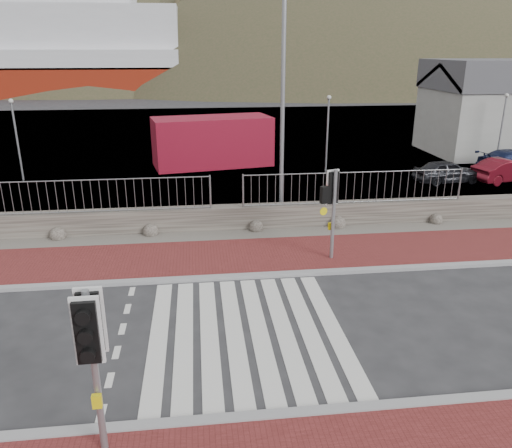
{
  "coord_description": "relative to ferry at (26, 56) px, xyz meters",
  "views": [
    {
      "loc": [
        -1.02,
        -10.41,
        6.48
      ],
      "look_at": [
        0.58,
        3.0,
        1.69
      ],
      "focal_mm": 35.0,
      "sensor_mm": 36.0,
      "label": 1
    }
  ],
  "objects": [
    {
      "name": "ground",
      "position": [
        24.65,
        -67.9,
        -5.36
      ],
      "size": [
        220.0,
        220.0,
        0.0
      ],
      "primitive_type": "plane",
      "color": "#28282B",
      "rests_on": "ground"
    },
    {
      "name": "quay",
      "position": [
        24.65,
        -40.0,
        -5.36
      ],
      "size": [
        120.0,
        40.0,
        0.5
      ],
      "primitive_type": "cube",
      "color": "#4C4C4F",
      "rests_on": "ground"
    },
    {
      "name": "traffic_signal_near",
      "position": [
        21.88,
        -71.37,
        -3.16
      ],
      "size": [
        0.44,
        0.27,
        3.05
      ],
      "rotation": [
        0.0,
        0.0,
        0.01
      ],
      "color": "gray",
      "rests_on": "ground"
    },
    {
      "name": "car_b",
      "position": [
        39.22,
        -55.19,
        -4.77
      ],
      "size": [
        3.8,
        2.08,
        1.19
      ],
      "primitive_type": "imported",
      "rotation": [
        0.0,
        0.0,
        1.81
      ],
      "color": "maroon",
      "rests_on": "ground"
    },
    {
      "name": "kerb_far",
      "position": [
        24.65,
        -64.9,
        -5.31
      ],
      "size": [
        40.0,
        0.25,
        0.12
      ],
      "primitive_type": "cube",
      "color": "gray",
      "rests_on": "ground"
    },
    {
      "name": "zebra_crossing",
      "position": [
        24.65,
        -67.9,
        -5.36
      ],
      "size": [
        4.62,
        5.6,
        0.01
      ],
      "color": "silver",
      "rests_on": "ground"
    },
    {
      "name": "stone_wall",
      "position": [
        24.65,
        -60.6,
        -4.91
      ],
      "size": [
        40.0,
        0.6,
        0.9
      ],
      "primitive_type": "cube",
      "color": "#413B35",
      "rests_on": "ground"
    },
    {
      "name": "gravel_strip",
      "position": [
        24.65,
        -61.4,
        -5.33
      ],
      "size": [
        40.0,
        1.5,
        0.06
      ],
      "primitive_type": "cube",
      "color": "#59544C",
      "rests_on": "ground"
    },
    {
      "name": "traffic_signal_far",
      "position": [
        27.76,
        -63.9,
        -3.21
      ],
      "size": [
        0.73,
        0.42,
        2.98
      ],
      "rotation": [
        0.0,
        0.0,
        3.46
      ],
      "color": "gray",
      "rests_on": "ground"
    },
    {
      "name": "water",
      "position": [
        24.65,
        -5.0,
        -5.36
      ],
      "size": [
        220.0,
        50.0,
        0.05
      ],
      "primitive_type": "cube",
      "color": "#3F4C54",
      "rests_on": "ground"
    },
    {
      "name": "streetlight",
      "position": [
        26.98,
        -59.82,
        -0.25
      ],
      "size": [
        1.92,
        0.48,
        9.08
      ],
      "rotation": [
        0.0,
        0.0,
        -0.15
      ],
      "color": "gray",
      "rests_on": "ground"
    },
    {
      "name": "sidewalk_far",
      "position": [
        24.65,
        -63.4,
        -5.32
      ],
      "size": [
        40.0,
        3.0,
        0.08
      ],
      "primitive_type": "cube",
      "color": "maroon",
      "rests_on": "ground"
    },
    {
      "name": "kerb_near",
      "position": [
        24.65,
        -70.9,
        -5.31
      ],
      "size": [
        40.0,
        0.25,
        0.12
      ],
      "primitive_type": "cube",
      "color": "gray",
      "rests_on": "ground"
    },
    {
      "name": "car_a",
      "position": [
        36.15,
        -55.01,
        -4.79
      ],
      "size": [
        3.47,
        1.64,
        1.15
      ],
      "primitive_type": "imported",
      "rotation": [
        0.0,
        0.0,
        1.66
      ],
      "color": "black",
      "rests_on": "ground"
    },
    {
      "name": "ferry",
      "position": [
        0.0,
        0.0,
        0.0
      ],
      "size": [
        50.0,
        16.0,
        20.0
      ],
      "color": "maroon",
      "rests_on": "ground"
    },
    {
      "name": "shipping_container",
      "position": [
        24.53,
        -49.6,
        -3.98
      ],
      "size": [
        7.04,
        3.97,
        2.76
      ],
      "primitive_type": "cube",
      "rotation": [
        0.0,
        0.0,
        0.19
      ],
      "color": "maroon",
      "rests_on": "ground"
    },
    {
      "name": "railing",
      "position": [
        24.65,
        -60.75,
        -3.54
      ],
      "size": [
        18.07,
        0.07,
        1.22
      ],
      "color": "gray",
      "rests_on": "stone_wall"
    },
    {
      "name": "hills_backdrop",
      "position": [
        31.4,
        20.0,
        -28.42
      ],
      "size": [
        254.0,
        90.0,
        100.0
      ],
      "color": "#333721",
      "rests_on": "ground"
    }
  ]
}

